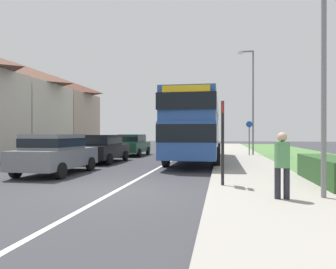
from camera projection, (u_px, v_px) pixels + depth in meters
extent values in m
plane|color=#38383D|center=(115.00, 191.00, 8.77)|extent=(120.00, 120.00, 0.00)
cube|color=silver|center=(165.00, 164.00, 16.65)|extent=(0.14, 60.00, 0.01)
cube|color=#9E998E|center=(249.00, 169.00, 13.97)|extent=(3.20, 68.00, 0.12)
cube|color=#2D5128|center=(331.00, 172.00, 9.55)|extent=(1.10, 3.81, 0.90)
cube|color=#284C93|center=(196.00, 139.00, 18.04)|extent=(2.50, 10.67, 1.65)
cube|color=#284C93|center=(196.00, 112.00, 18.04)|extent=(2.45, 10.45, 1.55)
cube|color=black|center=(196.00, 133.00, 18.04)|extent=(2.52, 10.72, 0.76)
cube|color=black|center=(196.00, 110.00, 18.04)|extent=(2.52, 10.72, 0.72)
cube|color=gold|center=(186.00, 91.00, 12.83)|extent=(2.00, 0.08, 0.44)
cylinder|color=black|center=(182.00, 150.00, 21.51)|extent=(0.30, 1.00, 1.00)
cylinder|color=black|center=(218.00, 150.00, 21.09)|extent=(0.30, 1.00, 1.00)
cylinder|color=black|center=(166.00, 157.00, 15.36)|extent=(0.30, 1.00, 1.00)
cylinder|color=black|center=(217.00, 157.00, 14.94)|extent=(0.30, 1.00, 1.00)
cube|color=slate|center=(56.00, 158.00, 12.55)|extent=(1.84, 4.14, 0.72)
cube|color=slate|center=(54.00, 142.00, 12.34)|extent=(1.62, 2.27, 0.59)
cube|color=black|center=(54.00, 142.00, 12.34)|extent=(1.65, 2.30, 0.33)
cylinder|color=black|center=(53.00, 163.00, 13.96)|extent=(0.20, 0.60, 0.60)
cylinder|color=black|center=(91.00, 164.00, 13.66)|extent=(0.20, 0.60, 0.60)
cylinder|color=black|center=(16.00, 170.00, 11.44)|extent=(0.20, 0.60, 0.60)
cylinder|color=black|center=(61.00, 171.00, 11.13)|extent=(0.20, 0.60, 0.60)
cube|color=black|center=(103.00, 151.00, 17.61)|extent=(1.85, 4.39, 0.70)
cube|color=black|center=(101.00, 140.00, 17.39)|extent=(1.63, 2.41, 0.57)
cube|color=black|center=(101.00, 140.00, 17.39)|extent=(1.66, 2.44, 0.32)
cylinder|color=black|center=(97.00, 155.00, 19.10)|extent=(0.20, 0.60, 0.60)
cylinder|color=black|center=(125.00, 156.00, 18.80)|extent=(0.20, 0.60, 0.60)
cylinder|color=black|center=(77.00, 159.00, 16.42)|extent=(0.20, 0.60, 0.60)
cylinder|color=black|center=(109.00, 159.00, 16.11)|extent=(0.20, 0.60, 0.60)
cube|color=#19472D|center=(133.00, 147.00, 23.10)|extent=(1.71, 4.28, 0.70)
cube|color=#19472D|center=(132.00, 138.00, 22.89)|extent=(1.50, 2.35, 0.58)
cube|color=black|center=(132.00, 139.00, 22.89)|extent=(1.54, 2.38, 0.32)
cylinder|color=black|center=(127.00, 151.00, 24.55)|extent=(0.20, 0.60, 0.60)
cylinder|color=black|center=(148.00, 151.00, 24.27)|extent=(0.20, 0.60, 0.60)
cylinder|color=black|center=(116.00, 153.00, 21.94)|extent=(0.20, 0.60, 0.60)
cylinder|color=black|center=(139.00, 153.00, 21.65)|extent=(0.20, 0.60, 0.60)
cylinder|color=#23232D|center=(278.00, 186.00, 7.21)|extent=(0.14, 0.14, 0.85)
cylinder|color=#23232D|center=(287.00, 186.00, 7.17)|extent=(0.14, 0.14, 0.85)
cylinder|color=#518C56|center=(282.00, 155.00, 7.19)|extent=(0.34, 0.34, 0.60)
sphere|color=tan|center=(282.00, 137.00, 7.19)|extent=(0.22, 0.22, 0.22)
cylinder|color=black|center=(223.00, 145.00, 9.12)|extent=(0.09, 0.09, 2.60)
cube|color=red|center=(223.00, 108.00, 9.12)|extent=(0.04, 0.44, 0.32)
cube|color=black|center=(223.00, 137.00, 9.14)|extent=(0.06, 0.52, 0.68)
cylinder|color=slate|center=(249.00, 142.00, 21.79)|extent=(0.08, 0.08, 2.10)
cylinder|color=blue|center=(249.00, 124.00, 21.79)|extent=(0.44, 0.03, 0.44)
cylinder|color=slate|center=(324.00, 64.00, 7.34)|extent=(0.12, 0.12, 6.60)
cylinder|color=slate|center=(253.00, 103.00, 22.38)|extent=(0.12, 0.12, 7.64)
cube|color=slate|center=(247.00, 52.00, 22.44)|extent=(0.90, 0.10, 0.10)
cube|color=silver|center=(240.00, 53.00, 22.52)|extent=(0.36, 0.20, 0.14)
cube|color=beige|center=(11.00, 120.00, 25.13)|extent=(7.76, 6.02, 5.58)
pyramid|color=brown|center=(11.00, 73.00, 25.12)|extent=(7.76, 6.02, 1.96)
cube|color=tan|center=(52.00, 122.00, 31.18)|extent=(7.76, 6.02, 5.58)
pyramid|color=brown|center=(52.00, 85.00, 31.17)|extent=(7.76, 6.02, 1.96)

